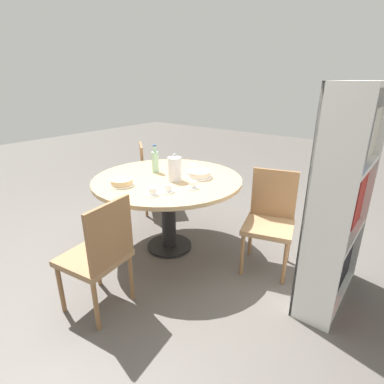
{
  "coord_description": "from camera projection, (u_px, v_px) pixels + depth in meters",
  "views": [
    {
      "loc": [
        2.0,
        1.85,
        1.64
      ],
      "look_at": [
        0.0,
        0.3,
        0.68
      ],
      "focal_mm": 28.0,
      "sensor_mm": 36.0,
      "label": 1
    }
  ],
  "objects": [
    {
      "name": "bookshelf",
      "position": [
        337.0,
        207.0,
        2.19
      ],
      "size": [
        0.84,
        0.28,
        1.63
      ],
      "rotation": [
        0.0,
        0.0,
        3.14
      ],
      "color": "silver",
      "rests_on": "ground_plane"
    },
    {
      "name": "cup_a",
      "position": [
        193.0,
        185.0,
        2.57
      ],
      "size": [
        0.12,
        0.12,
        0.06
      ],
      "color": "white",
      "rests_on": "dining_table"
    },
    {
      "name": "cup_c",
      "position": [
        168.0,
        189.0,
        2.48
      ],
      "size": [
        0.12,
        0.12,
        0.06
      ],
      "color": "white",
      "rests_on": "dining_table"
    },
    {
      "name": "cup_b",
      "position": [
        153.0,
        192.0,
        2.42
      ],
      "size": [
        0.12,
        0.12,
        0.06
      ],
      "color": "white",
      "rests_on": "dining_table"
    },
    {
      "name": "cake_main",
      "position": [
        199.0,
        174.0,
        2.84
      ],
      "size": [
        0.25,
        0.25,
        0.07
      ],
      "color": "white",
      "rests_on": "dining_table"
    },
    {
      "name": "chair_b",
      "position": [
        270.0,
        219.0,
        2.67
      ],
      "size": [
        0.52,
        0.52,
        0.89
      ],
      "rotation": [
        0.0,
        0.0,
        8.13
      ],
      "color": "olive",
      "rests_on": "ground_plane"
    },
    {
      "name": "ground_plane",
      "position": [
        170.0,
        247.0,
        3.12
      ],
      "size": [
        14.0,
        14.0,
        0.0
      ],
      "primitive_type": "plane",
      "color": "#56514C"
    },
    {
      "name": "dining_table",
      "position": [
        168.0,
        190.0,
        2.9
      ],
      "size": [
        1.41,
        1.41,
        0.76
      ],
      "color": "black",
      "rests_on": "ground_plane"
    },
    {
      "name": "chair_c",
      "position": [
        153.0,
        176.0,
        3.84
      ],
      "size": [
        0.59,
        0.59,
        0.89
      ],
      "rotation": [
        0.0,
        0.0,
        10.29
      ],
      "color": "olive",
      "rests_on": "ground_plane"
    },
    {
      "name": "water_bottle",
      "position": [
        155.0,
        161.0,
        2.98
      ],
      "size": [
        0.07,
        0.07,
        0.28
      ],
      "color": "#99C6A3",
      "rests_on": "dining_table"
    },
    {
      "name": "cake_second",
      "position": [
        122.0,
        183.0,
        2.63
      ],
      "size": [
        0.22,
        0.22,
        0.06
      ],
      "color": "white",
      "rests_on": "dining_table"
    },
    {
      "name": "cup_d",
      "position": [
        194.0,
        168.0,
        3.06
      ],
      "size": [
        0.12,
        0.12,
        0.06
      ],
      "color": "white",
      "rests_on": "dining_table"
    },
    {
      "name": "chair_a",
      "position": [
        99.0,
        254.0,
        2.13
      ],
      "size": [
        0.48,
        0.48,
        0.89
      ],
      "rotation": [
        0.0,
        0.0,
        6.43
      ],
      "color": "olive",
      "rests_on": "ground_plane"
    },
    {
      "name": "coffee_pot",
      "position": [
        175.0,
        168.0,
        2.73
      ],
      "size": [
        0.13,
        0.13,
        0.26
      ],
      "color": "silver",
      "rests_on": "dining_table"
    }
  ]
}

